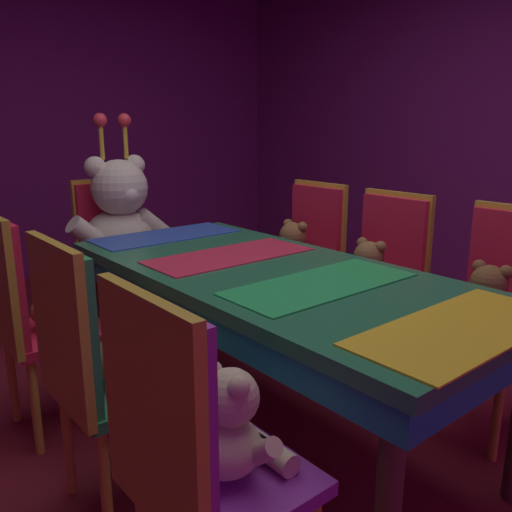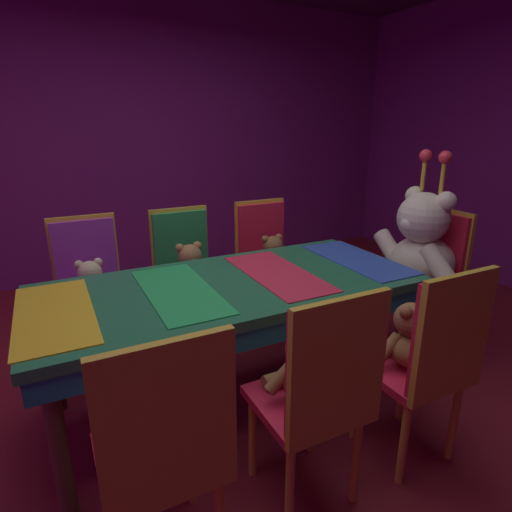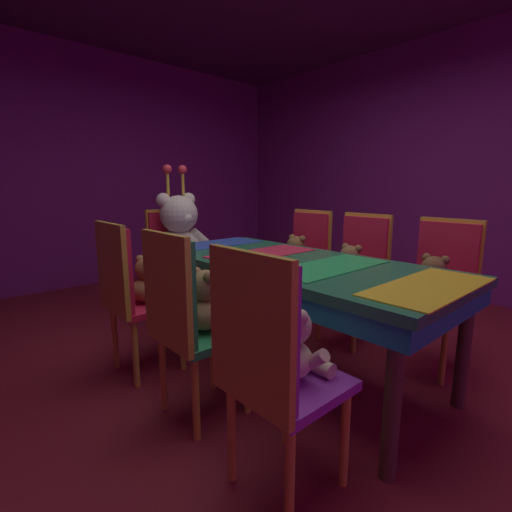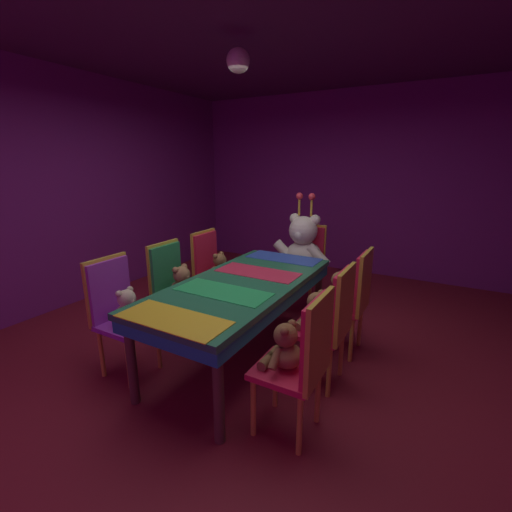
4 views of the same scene
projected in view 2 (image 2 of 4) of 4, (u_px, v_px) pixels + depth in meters
The scene contains 17 objects.
ground_plane at pixel (233, 400), 2.43m from camera, with size 7.90×7.90×0.00m, color maroon.
wall_left at pixel (127, 138), 4.21m from camera, with size 0.12×6.40×2.80m, color #721E72.
banquet_table at pixel (231, 297), 2.23m from camera, with size 0.90×2.02×0.75m.
chair_left_0 at pixel (89, 277), 2.68m from camera, with size 0.42×0.41×0.98m.
teddy_left_0 at pixel (92, 286), 2.56m from camera, with size 0.24×0.31×0.29m.
chair_left_1 at pixel (184, 264), 2.93m from camera, with size 0.42×0.41×0.98m.
teddy_left_1 at pixel (191, 270), 2.80m from camera, with size 0.27×0.35×0.33m.
chair_left_2 at pixel (264, 252), 3.21m from camera, with size 0.42×0.41×0.98m.
teddy_left_2 at pixel (273, 258), 3.09m from camera, with size 0.25×0.32×0.30m.
chair_right_0 at pixel (165, 442), 1.29m from camera, with size 0.42×0.41×0.98m.
teddy_right_0 at pixel (154, 416), 1.42m from camera, with size 0.25×0.33×0.31m.
chair_right_1 at pixel (324, 386), 1.57m from camera, with size 0.42×0.41×0.98m.
teddy_right_1 at pixel (303, 368), 1.70m from camera, with size 0.25×0.32×0.31m.
chair_right_2 at pixel (434, 353), 1.80m from camera, with size 0.42×0.41×0.98m.
teddy_right_2 at pixel (408, 338), 1.92m from camera, with size 0.26×0.34×0.32m.
throne_chair at pixel (434, 265), 2.91m from camera, with size 0.41×0.42×0.98m.
king_teddy_bear at pixel (419, 247), 2.79m from camera, with size 0.72×0.56×0.92m.
Camera 2 is at (1.90, -0.81, 1.54)m, focal length 29.25 mm.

